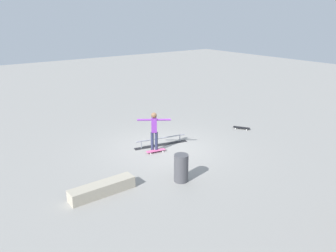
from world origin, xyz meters
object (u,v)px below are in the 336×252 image
Objects in this scene: skater_main at (154,129)px; skateboard_main at (156,151)px; skate_ledge at (102,189)px; trash_bin at (181,168)px; grind_rail at (161,142)px; loose_skateboard_black at (241,128)px.

skateboard_main is at bearing 118.99° from skater_main.
skate_ledge is 2.22× the size of trash_bin.
grind_rail is at bearing 50.73° from skateboard_main.
skate_ledge reaches higher than loose_skateboard_black.
grind_rail is at bearing -111.49° from skater_main.
grind_rail is 3.09× the size of loose_skateboard_black.
trash_bin is (5.76, 2.46, 0.41)m from loose_skateboard_black.
skate_ledge is (3.90, 2.31, 0.04)m from grind_rail.
skateboard_main is 0.86× the size of trash_bin.
skateboard_main is at bearing -105.62° from trash_bin.
grind_rail is 1.45× the size of skater_main.
grind_rail is 4.53m from skate_ledge.
skater_main is (0.63, 0.42, 0.82)m from grind_rail.
skateboard_main is (-3.25, -1.77, -0.12)m from skate_ledge.
skater_main is 1.74× the size of trash_bin.
grind_rail is 1.12m from skater_main.
loose_skateboard_black is at bearing -156.86° from trash_bin.
skate_ledge is at bearing -140.29° from skateboard_main.
grind_rail is 2.52× the size of trash_bin.
skate_ledge is 2.67m from trash_bin.
trash_bin is at bearing 77.82° from grind_rail.
trash_bin is (0.71, 2.54, 0.41)m from skateboard_main.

